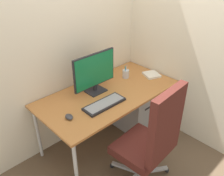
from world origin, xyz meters
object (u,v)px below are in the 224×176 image
object	(u,v)px
notebook	(152,75)
pen_holder	(126,74)
monitor	(95,72)
office_chair	(152,140)
mouse	(69,117)
keyboard	(104,104)
filing_cabinet	(134,105)

from	to	relation	value
notebook	pen_holder	bearing A→B (deg)	167.41
monitor	office_chair	bearing A→B (deg)	-94.19
pen_holder	notebook	distance (m)	0.33
monitor	mouse	world-z (taller)	monitor
office_chair	pen_holder	bearing A→B (deg)	57.42
monitor	keyboard	bearing A→B (deg)	-112.35
monitor	pen_holder	world-z (taller)	monitor
filing_cabinet	pen_holder	bearing A→B (deg)	134.10
filing_cabinet	keyboard	size ratio (longest dim) A/B	1.28
filing_cabinet	monitor	world-z (taller)	monitor
office_chair	monitor	bearing A→B (deg)	85.81
office_chair	filing_cabinet	distance (m)	1.03
office_chair	pen_holder	world-z (taller)	office_chair
notebook	monitor	bearing A→B (deg)	-172.78
office_chair	notebook	world-z (taller)	office_chair
keyboard	pen_holder	bearing A→B (deg)	24.07
monitor	keyboard	distance (m)	0.38
filing_cabinet	pen_holder	world-z (taller)	pen_holder
keyboard	notebook	bearing A→B (deg)	5.03
filing_cabinet	monitor	size ratio (longest dim) A/B	1.09
office_chair	mouse	bearing A→B (deg)	123.97
monitor	notebook	size ratio (longest dim) A/B	2.92
monitor	notebook	distance (m)	0.81
mouse	notebook	xyz separation A→B (m)	(1.26, 0.01, -0.00)
filing_cabinet	monitor	xyz separation A→B (m)	(-0.57, 0.10, 0.65)
mouse	notebook	bearing A→B (deg)	7.12
office_chair	keyboard	world-z (taller)	office_chair
notebook	office_chair	bearing A→B (deg)	-118.86
monitor	mouse	size ratio (longest dim) A/B	5.56
mouse	pen_holder	world-z (taller)	pen_holder
keyboard	filing_cabinet	bearing A→B (deg)	14.65
filing_cabinet	notebook	bearing A→B (deg)	-28.34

